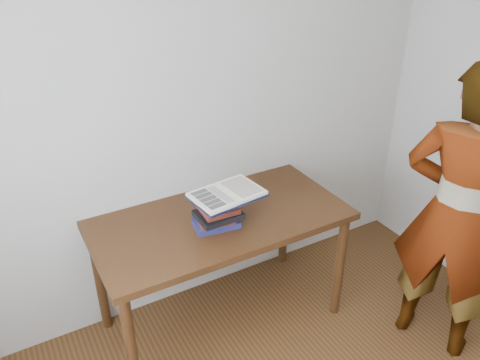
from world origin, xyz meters
TOP-DOWN VIEW (x-y plane):
  - room_shell at (-0.08, 0.01)m, footprint 3.54×3.54m
  - desk at (0.01, 1.38)m, footprint 1.50×0.75m
  - book_stack at (-0.05, 1.30)m, footprint 0.27×0.22m
  - open_book at (0.00, 1.28)m, footprint 0.42×0.31m
  - reader at (1.09, 0.61)m, footprint 0.66×0.77m

SIDE VIEW (x-z plane):
  - desk at x=0.01m, z-range 0.31..1.11m
  - reader at x=1.09m, z-range 0.00..1.79m
  - book_stack at x=-0.05m, z-range 0.80..0.99m
  - open_book at x=0.00m, z-range 0.99..1.02m
  - room_shell at x=-0.08m, z-range 0.32..2.94m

